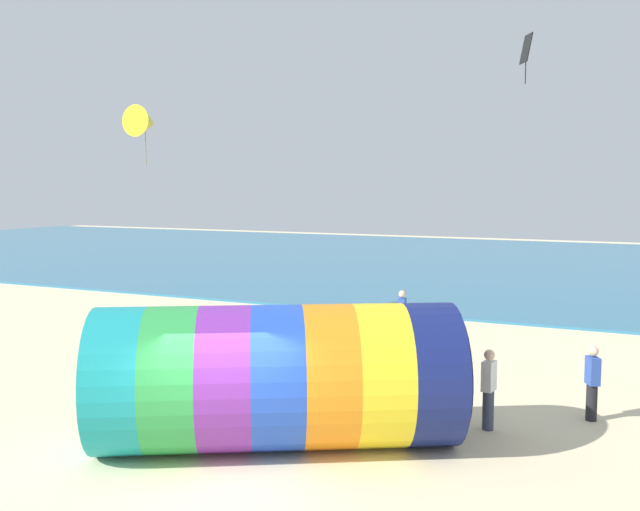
{
  "coord_description": "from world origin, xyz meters",
  "views": [
    {
      "loc": [
        6.62,
        -9.91,
        5.17
      ],
      "look_at": [
        0.08,
        4.14,
        3.64
      ],
      "focal_mm": 40.0,
      "sensor_mm": 36.0,
      "label": 1
    }
  ],
  "objects_px": {
    "kite_handler": "(489,389)",
    "giant_inflatable_tube": "(278,377)",
    "kite_yellow_delta": "(145,122)",
    "bystander_far_left": "(402,317)",
    "bystander_near_water": "(592,383)",
    "kite_black_diamond": "(526,49)"
  },
  "relations": [
    {
      "from": "kite_yellow_delta",
      "to": "bystander_far_left",
      "type": "distance_m",
      "value": 11.66
    },
    {
      "from": "kite_handler",
      "to": "kite_yellow_delta",
      "type": "bearing_deg",
      "value": 155.71
    },
    {
      "from": "giant_inflatable_tube",
      "to": "kite_black_diamond",
      "type": "relative_size",
      "value": 4.62
    },
    {
      "from": "kite_handler",
      "to": "kite_black_diamond",
      "type": "bearing_deg",
      "value": 95.92
    },
    {
      "from": "giant_inflatable_tube",
      "to": "kite_handler",
      "type": "distance_m",
      "value": 4.53
    },
    {
      "from": "kite_handler",
      "to": "bystander_far_left",
      "type": "height_order",
      "value": "bystander_far_left"
    },
    {
      "from": "bystander_near_water",
      "to": "giant_inflatable_tube",
      "type": "bearing_deg",
      "value": -141.9
    },
    {
      "from": "giant_inflatable_tube",
      "to": "kite_yellow_delta",
      "type": "xyz_separation_m",
      "value": [
        -10.32,
        9.02,
        6.02
      ]
    },
    {
      "from": "bystander_far_left",
      "to": "giant_inflatable_tube",
      "type": "bearing_deg",
      "value": -85.97
    },
    {
      "from": "kite_yellow_delta",
      "to": "bystander_far_left",
      "type": "height_order",
      "value": "kite_yellow_delta"
    },
    {
      "from": "kite_handler",
      "to": "kite_black_diamond",
      "type": "distance_m",
      "value": 13.31
    },
    {
      "from": "kite_handler",
      "to": "bystander_near_water",
      "type": "xyz_separation_m",
      "value": [
        1.94,
        1.55,
        -0.04
      ]
    },
    {
      "from": "kite_handler",
      "to": "kite_yellow_delta",
      "type": "distance_m",
      "value": 16.57
    },
    {
      "from": "giant_inflatable_tube",
      "to": "kite_yellow_delta",
      "type": "distance_m",
      "value": 14.97
    },
    {
      "from": "giant_inflatable_tube",
      "to": "bystander_far_left",
      "type": "bearing_deg",
      "value": 94.03
    },
    {
      "from": "bystander_far_left",
      "to": "kite_handler",
      "type": "bearing_deg",
      "value": -58.65
    },
    {
      "from": "giant_inflatable_tube",
      "to": "bystander_near_water",
      "type": "distance_m",
      "value": 7.01
    },
    {
      "from": "giant_inflatable_tube",
      "to": "bystander_far_left",
      "type": "distance_m",
      "value": 9.75
    },
    {
      "from": "giant_inflatable_tube",
      "to": "bystander_near_water",
      "type": "height_order",
      "value": "giant_inflatable_tube"
    },
    {
      "from": "kite_handler",
      "to": "giant_inflatable_tube",
      "type": "bearing_deg",
      "value": -142.2
    },
    {
      "from": "kite_black_diamond",
      "to": "giant_inflatable_tube",
      "type": "bearing_deg",
      "value": -101.2
    },
    {
      "from": "kite_yellow_delta",
      "to": "bystander_near_water",
      "type": "bearing_deg",
      "value": -16.57
    }
  ]
}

